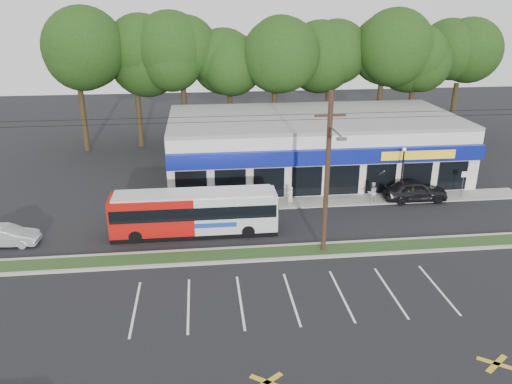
{
  "coord_description": "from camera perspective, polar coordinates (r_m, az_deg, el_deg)",
  "views": [
    {
      "loc": [
        -4.3,
        -26.14,
        14.67
      ],
      "look_at": [
        -0.77,
        5.0,
        2.6
      ],
      "focal_mm": 35.0,
      "sensor_mm": 36.0,
      "label": 1
    }
  ],
  "objects": [
    {
      "name": "pedestrian_b",
      "position": [
        39.5,
        13.16,
        -0.04
      ],
      "size": [
        0.85,
        0.69,
        1.65
      ],
      "primitive_type": "imported",
      "rotation": [
        0.0,
        0.0,
        3.23
      ],
      "color": "beige",
      "rests_on": "ground"
    },
    {
      "name": "utility_pole",
      "position": [
        29.48,
        7.88,
        2.55
      ],
      "size": [
        50.0,
        2.77,
        10.0
      ],
      "color": "black",
      "rests_on": "ground"
    },
    {
      "name": "metrobus",
      "position": [
        33.33,
        -7.05,
        -2.27
      ],
      "size": [
        10.97,
        2.35,
        2.95
      ],
      "rotation": [
        0.0,
        0.0,
        -0.0
      ],
      "color": "#B2110D",
      "rests_on": "ground"
    },
    {
      "name": "car_dark",
      "position": [
        40.75,
        17.71,
        0.17
      ],
      "size": [
        4.95,
        2.06,
        1.67
      ],
      "primitive_type": "imported",
      "rotation": [
        0.0,
        0.0,
        1.55
      ],
      "color": "black",
      "rests_on": "ground"
    },
    {
      "name": "pedestrian_a",
      "position": [
        37.89,
        3.93,
        -0.49
      ],
      "size": [
        0.68,
        0.63,
        1.57
      ],
      "primitive_type": "imported",
      "rotation": [
        0.0,
        0.0,
        3.72
      ],
      "color": "silver",
      "rests_on": "ground"
    },
    {
      "name": "strip_mall",
      "position": [
        44.82,
        6.44,
        5.37
      ],
      "size": [
        25.0,
        12.55,
        5.3
      ],
      "color": "silver",
      "rests_on": "ground"
    },
    {
      "name": "grass_strip",
      "position": [
        31.12,
        2.26,
        -6.96
      ],
      "size": [
        40.0,
        1.6,
        0.12
      ],
      "primitive_type": "cube",
      "color": "#233C18",
      "rests_on": "ground"
    },
    {
      "name": "tree_line",
      "position": [
        53.17,
        2.65,
        14.28
      ],
      "size": [
        46.76,
        6.76,
        11.83
      ],
      "color": "black",
      "rests_on": "ground"
    },
    {
      "name": "car_silver",
      "position": [
        35.62,
        -26.62,
        -4.51
      ],
      "size": [
        4.01,
        1.57,
        1.3
      ],
      "primitive_type": "imported",
      "rotation": [
        0.0,
        0.0,
        1.52
      ],
      "color": "#A9ACB1",
      "rests_on": "ground"
    },
    {
      "name": "ground",
      "position": [
        30.28,
        2.54,
        -7.94
      ],
      "size": [
        120.0,
        120.0,
        0.0
      ],
      "primitive_type": "plane",
      "color": "black",
      "rests_on": "ground"
    },
    {
      "name": "curb_north",
      "position": [
        31.86,
        2.03,
        -6.23
      ],
      "size": [
        40.0,
        0.25,
        0.14
      ],
      "primitive_type": "cube",
      "color": "#9E9E93",
      "rests_on": "ground"
    },
    {
      "name": "sidewalk",
      "position": [
        39.18,
        7.75,
        -1.05
      ],
      "size": [
        32.0,
        2.2,
        0.1
      ],
      "primitive_type": "cube",
      "color": "#9E9E93",
      "rests_on": "ground"
    },
    {
      "name": "lamp_post",
      "position": [
        39.99,
        16.39,
        2.72
      ],
      "size": [
        0.3,
        0.3,
        4.25
      ],
      "color": "black",
      "rests_on": "ground"
    },
    {
      "name": "curb_south",
      "position": [
        30.38,
        2.5,
        -7.69
      ],
      "size": [
        40.0,
        0.25,
        0.14
      ],
      "primitive_type": "cube",
      "color": "#9E9E93",
      "rests_on": "ground"
    },
    {
      "name": "sign_post",
      "position": [
        42.3,
        22.62,
        1.32
      ],
      "size": [
        0.45,
        0.1,
        2.23
      ],
      "color": "#59595E",
      "rests_on": "ground"
    }
  ]
}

